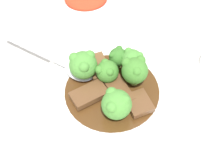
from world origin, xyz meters
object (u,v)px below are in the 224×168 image
at_px(broccoli_floret_1, 132,60).
at_px(beef_strip_1, 98,66).
at_px(broccoli_floret_4, 117,104).
at_px(beef_strip_2, 139,103).
at_px(beef_strip_3, 90,96).
at_px(side_bowl_kimchi, 86,3).
at_px(broccoli_floret_2, 134,69).
at_px(broccoli_floret_5, 83,65).
at_px(main_plate, 112,92).
at_px(broccoli_floret_3, 106,71).
at_px(broccoli_floret_0, 118,57).
at_px(serving_spoon, 71,67).
at_px(sauce_dish, 218,63).
at_px(beef_strip_0, 118,90).

bearing_deg(broccoli_floret_1, beef_strip_1, -26.50).
bearing_deg(broccoli_floret_1, broccoli_floret_4, 51.99).
relative_size(beef_strip_1, broccoli_floret_1, 1.19).
distance_m(beef_strip_2, beef_strip_3, 0.08).
xyz_separation_m(beef_strip_3, side_bowl_kimchi, (-0.07, -0.23, 0.00)).
bearing_deg(beef_strip_3, beef_strip_2, 149.44).
bearing_deg(broccoli_floret_1, broccoli_floret_2, 74.86).
bearing_deg(broccoli_floret_5, main_plate, 129.36).
bearing_deg(beef_strip_1, broccoli_floret_2, 133.56).
bearing_deg(main_plate, broccoli_floret_2, -175.92).
distance_m(broccoli_floret_3, broccoli_floret_4, 0.07).
xyz_separation_m(main_plate, broccoli_floret_0, (-0.03, -0.04, 0.04)).
bearing_deg(beef_strip_2, serving_spoon, -53.42).
xyz_separation_m(beef_strip_3, serving_spoon, (0.01, -0.07, 0.00)).
xyz_separation_m(beef_strip_3, sauce_dish, (-0.26, 0.00, -0.02)).
bearing_deg(broccoli_floret_2, broccoli_floret_4, 44.50).
xyz_separation_m(broccoli_floret_1, broccoli_floret_5, (0.08, -0.02, 0.00)).
bearing_deg(main_plate, beef_strip_2, 123.10).
relative_size(beef_strip_0, broccoli_floret_0, 1.57).
xyz_separation_m(broccoli_floret_0, sauce_dish, (-0.19, 0.05, -0.04)).
bearing_deg(beef_strip_2, broccoli_floret_5, -53.72).
relative_size(beef_strip_3, serving_spoon, 0.38).
xyz_separation_m(broccoli_floret_2, broccoli_floret_4, (0.05, 0.05, -0.01)).
bearing_deg(side_bowl_kimchi, beef_strip_2, 90.60).
bearing_deg(broccoli_floret_5, broccoli_floret_1, 168.21).
bearing_deg(broccoli_floret_0, sauce_dish, 164.80).
height_order(broccoli_floret_1, broccoli_floret_3, broccoli_floret_1).
bearing_deg(broccoli_floret_4, broccoli_floret_0, -113.07).
bearing_deg(main_plate, sauce_dish, 178.38).
bearing_deg(broccoli_floret_1, broccoli_floret_3, 5.03).
bearing_deg(serving_spoon, broccoli_floret_0, 164.31).
bearing_deg(broccoli_floret_3, broccoli_floret_2, 156.16).
distance_m(broccoli_floret_5, sauce_dish, 0.26).
height_order(broccoli_floret_0, sauce_dish, broccoli_floret_0).
height_order(beef_strip_2, side_bowl_kimchi, side_bowl_kimchi).
relative_size(beef_strip_2, side_bowl_kimchi, 0.40).
height_order(broccoli_floret_5, side_bowl_kimchi, broccoli_floret_5).
distance_m(beef_strip_0, beef_strip_1, 0.06).
height_order(broccoli_floret_2, serving_spoon, broccoli_floret_2).
bearing_deg(sauce_dish, broccoli_floret_5, -11.28).
height_order(broccoli_floret_1, broccoli_floret_4, broccoli_floret_4).
height_order(beef_strip_3, broccoli_floret_0, broccoli_floret_0).
distance_m(beef_strip_2, sauce_dish, 0.19).
distance_m(broccoli_floret_0, sauce_dish, 0.20).
xyz_separation_m(side_bowl_kimchi, sauce_dish, (-0.19, 0.23, -0.02)).
height_order(broccoli_floret_0, broccoli_floret_4, broccoli_floret_4).
height_order(beef_strip_3, broccoli_floret_4, broccoli_floret_4).
height_order(beef_strip_0, side_bowl_kimchi, side_bowl_kimchi).
bearing_deg(broccoli_floret_2, beef_strip_1, -46.44).
bearing_deg(broccoli_floret_1, beef_strip_0, 41.57).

